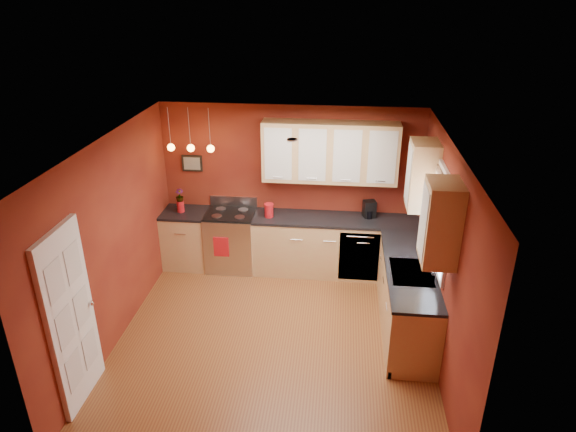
# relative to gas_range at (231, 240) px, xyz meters

# --- Properties ---
(floor) EXTENTS (4.20, 4.20, 0.00)m
(floor) POSITION_rel_gas_range_xyz_m (0.92, -1.80, -0.48)
(floor) COLOR brown
(floor) RESTS_ON ground
(ceiling) EXTENTS (4.00, 4.20, 0.02)m
(ceiling) POSITION_rel_gas_range_xyz_m (0.92, -1.80, 2.12)
(ceiling) COLOR beige
(ceiling) RESTS_ON wall_back
(wall_back) EXTENTS (4.00, 0.02, 2.60)m
(wall_back) POSITION_rel_gas_range_xyz_m (0.92, 0.30, 0.82)
(wall_back) COLOR maroon
(wall_back) RESTS_ON floor
(wall_front) EXTENTS (4.00, 0.02, 2.60)m
(wall_front) POSITION_rel_gas_range_xyz_m (0.92, -3.90, 0.82)
(wall_front) COLOR maroon
(wall_front) RESTS_ON floor
(wall_left) EXTENTS (0.02, 4.20, 2.60)m
(wall_left) POSITION_rel_gas_range_xyz_m (-1.08, -1.80, 0.82)
(wall_left) COLOR maroon
(wall_left) RESTS_ON floor
(wall_right) EXTENTS (0.02, 4.20, 2.60)m
(wall_right) POSITION_rel_gas_range_xyz_m (2.92, -1.80, 0.82)
(wall_right) COLOR maroon
(wall_right) RESTS_ON floor
(base_cabinets_back_left) EXTENTS (0.70, 0.60, 0.90)m
(base_cabinets_back_left) POSITION_rel_gas_range_xyz_m (-0.73, -0.00, -0.03)
(base_cabinets_back_left) COLOR tan
(base_cabinets_back_left) RESTS_ON floor
(base_cabinets_back_right) EXTENTS (2.54, 0.60, 0.90)m
(base_cabinets_back_right) POSITION_rel_gas_range_xyz_m (1.65, -0.00, -0.03)
(base_cabinets_back_right) COLOR tan
(base_cabinets_back_right) RESTS_ON floor
(base_cabinets_right) EXTENTS (0.60, 2.10, 0.90)m
(base_cabinets_right) POSITION_rel_gas_range_xyz_m (2.62, -1.35, -0.03)
(base_cabinets_right) COLOR tan
(base_cabinets_right) RESTS_ON floor
(counter_back_left) EXTENTS (0.70, 0.62, 0.04)m
(counter_back_left) POSITION_rel_gas_range_xyz_m (-0.73, -0.00, 0.44)
(counter_back_left) COLOR black
(counter_back_left) RESTS_ON base_cabinets_back_left
(counter_back_right) EXTENTS (2.54, 0.62, 0.04)m
(counter_back_right) POSITION_rel_gas_range_xyz_m (1.65, -0.00, 0.44)
(counter_back_right) COLOR black
(counter_back_right) RESTS_ON base_cabinets_back_right
(counter_right) EXTENTS (0.62, 2.10, 0.04)m
(counter_right) POSITION_rel_gas_range_xyz_m (2.62, -1.35, 0.44)
(counter_right) COLOR black
(counter_right) RESTS_ON base_cabinets_right
(gas_range) EXTENTS (0.76, 0.64, 1.11)m
(gas_range) POSITION_rel_gas_range_xyz_m (0.00, 0.00, 0.00)
(gas_range) COLOR #B8B7BC
(gas_range) RESTS_ON floor
(dishwasher_front) EXTENTS (0.60, 0.02, 0.80)m
(dishwasher_front) POSITION_rel_gas_range_xyz_m (2.02, -0.29, -0.03)
(dishwasher_front) COLOR #B8B7BC
(dishwasher_front) RESTS_ON base_cabinets_back_right
(sink) EXTENTS (0.50, 0.70, 0.33)m
(sink) POSITION_rel_gas_range_xyz_m (2.62, -1.50, 0.43)
(sink) COLOR gray
(sink) RESTS_ON counter_right
(window) EXTENTS (0.06, 1.02, 1.22)m
(window) POSITION_rel_gas_range_xyz_m (2.89, -1.50, 1.21)
(window) COLOR white
(window) RESTS_ON wall_right
(door_left_wall) EXTENTS (0.12, 0.82, 2.05)m
(door_left_wall) POSITION_rel_gas_range_xyz_m (-1.05, -3.00, 0.54)
(door_left_wall) COLOR white
(door_left_wall) RESTS_ON floor
(upper_cabinets_back) EXTENTS (2.00, 0.35, 0.90)m
(upper_cabinets_back) POSITION_rel_gas_range_xyz_m (1.52, 0.12, 1.47)
(upper_cabinets_back) COLOR tan
(upper_cabinets_back) RESTS_ON wall_back
(upper_cabinets_right) EXTENTS (0.35, 1.95, 0.90)m
(upper_cabinets_right) POSITION_rel_gas_range_xyz_m (2.75, -1.48, 1.47)
(upper_cabinets_right) COLOR tan
(upper_cabinets_right) RESTS_ON wall_right
(wall_picture) EXTENTS (0.32, 0.03, 0.26)m
(wall_picture) POSITION_rel_gas_range_xyz_m (-0.63, 0.28, 1.17)
(wall_picture) COLOR black
(wall_picture) RESTS_ON wall_back
(pendant_lights) EXTENTS (0.71, 0.11, 0.66)m
(pendant_lights) POSITION_rel_gas_range_xyz_m (-0.53, -0.05, 1.53)
(pendant_lights) COLOR gray
(pendant_lights) RESTS_ON ceiling
(red_canister) EXTENTS (0.14, 0.14, 0.21)m
(red_canister) POSITION_rel_gas_range_xyz_m (0.62, -0.05, 0.57)
(red_canister) COLOR #B41319
(red_canister) RESTS_ON counter_back_right
(red_vase) EXTENTS (0.11, 0.11, 0.18)m
(red_vase) POSITION_rel_gas_range_xyz_m (-0.78, -0.01, 0.55)
(red_vase) COLOR #B41319
(red_vase) RESTS_ON counter_back_left
(flowers) EXTENTS (0.12, 0.12, 0.22)m
(flowers) POSITION_rel_gas_range_xyz_m (-0.78, -0.01, 0.73)
(flowers) COLOR #B41319
(flowers) RESTS_ON red_vase
(coffee_maker) EXTENTS (0.22, 0.21, 0.26)m
(coffee_maker) POSITION_rel_gas_range_xyz_m (2.15, 0.11, 0.58)
(coffee_maker) COLOR black
(coffee_maker) RESTS_ON counter_back_right
(soap_pump) EXTENTS (0.10, 0.10, 0.19)m
(soap_pump) POSITION_rel_gas_range_xyz_m (2.87, -1.67, 0.55)
(soap_pump) COLOR white
(soap_pump) RESTS_ON counter_right
(dish_towel) EXTENTS (0.24, 0.02, 0.32)m
(dish_towel) POSITION_rel_gas_range_xyz_m (-0.09, -0.33, 0.04)
(dish_towel) COLOR #B41319
(dish_towel) RESTS_ON gas_range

